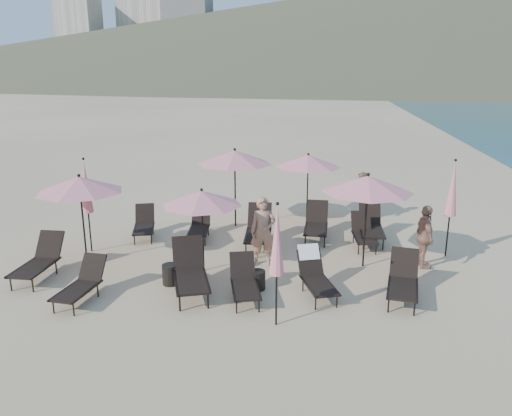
# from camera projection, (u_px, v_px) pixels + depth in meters

# --- Properties ---
(ground) EXTENTS (800.00, 800.00, 0.00)m
(ground) POSITION_uv_depth(u_px,v_px,m) (283.00, 304.00, 10.57)
(ground) COLOR #D6BA8C
(ground) RESTS_ON ground
(volcanic_headland) EXTENTS (690.00, 690.00, 55.00)m
(volcanic_headland) POSITION_uv_depth(u_px,v_px,m) (458.00, 30.00, 282.24)
(volcanic_headland) COLOR brown
(volcanic_headland) RESTS_ON ground
(hotel_skyline) EXTENTS (109.00, 82.00, 55.00)m
(hotel_skyline) POSITION_uv_depth(u_px,v_px,m) (160.00, 33.00, 275.58)
(hotel_skyline) COLOR beige
(hotel_skyline) RESTS_ON ground
(lounger_0) EXTENTS (0.67, 1.67, 0.96)m
(lounger_0) POSITION_uv_depth(u_px,v_px,m) (39.00, 260.00, 11.77)
(lounger_0) COLOR black
(lounger_0) RESTS_ON ground
(lounger_1) EXTENTS (0.69, 1.51, 0.84)m
(lounger_1) POSITION_uv_depth(u_px,v_px,m) (81.00, 283.00, 10.63)
(lounger_1) COLOR black
(lounger_1) RESTS_ON ground
(lounger_2) EXTENTS (1.29, 1.98, 1.06)m
(lounger_2) POSITION_uv_depth(u_px,v_px,m) (190.00, 271.00, 10.98)
(lounger_2) COLOR black
(lounger_2) RESTS_ON ground
(lounger_3) EXTENTS (0.92, 1.56, 0.84)m
(lounger_3) POSITION_uv_depth(u_px,v_px,m) (244.00, 281.00, 10.72)
(lounger_3) COLOR black
(lounger_3) RESTS_ON ground
(lounger_4) EXTENTS (1.02, 1.61, 0.95)m
(lounger_4) POSITION_uv_depth(u_px,v_px,m) (315.00, 274.00, 10.95)
(lounger_4) COLOR black
(lounger_4) RESTS_ON ground
(lounger_5) EXTENTS (0.85, 1.69, 0.93)m
(lounger_5) POSITION_uv_depth(u_px,v_px,m) (403.00, 280.00, 10.70)
(lounger_5) COLOR black
(lounger_5) RESTS_ON ground
(lounger_6) EXTENTS (0.97, 1.59, 0.86)m
(lounger_6) POSITION_uv_depth(u_px,v_px,m) (144.00, 224.00, 14.68)
(lounger_6) COLOR black
(lounger_6) RESTS_ON ground
(lounger_7) EXTENTS (0.74, 1.52, 0.84)m
(lounger_7) POSITION_uv_depth(u_px,v_px,m) (200.00, 225.00, 14.59)
(lounger_7) COLOR black
(lounger_7) RESTS_ON ground
(lounger_8) EXTENTS (0.84, 1.88, 1.05)m
(lounger_8) POSITION_uv_depth(u_px,v_px,m) (259.00, 229.00, 13.94)
(lounger_8) COLOR black
(lounger_8) RESTS_ON ground
(lounger_9) EXTENTS (0.68, 1.71, 0.98)m
(lounger_9) POSITION_uv_depth(u_px,v_px,m) (316.00, 223.00, 14.57)
(lounger_9) COLOR black
(lounger_9) RESTS_ON ground
(lounger_10) EXTENTS (0.71, 1.53, 0.85)m
(lounger_10) POSITION_uv_depth(u_px,v_px,m) (363.00, 232.00, 13.93)
(lounger_10) COLOR black
(lounger_10) RESTS_ON ground
(lounger_11) EXTENTS (0.68, 1.71, 0.97)m
(lounger_11) POSITION_uv_depth(u_px,v_px,m) (371.00, 225.00, 14.38)
(lounger_11) COLOR black
(lounger_11) RESTS_ON ground
(umbrella_open_0) EXTENTS (2.15, 2.15, 2.31)m
(umbrella_open_0) POSITION_uv_depth(u_px,v_px,m) (80.00, 184.00, 12.34)
(umbrella_open_0) COLOR black
(umbrella_open_0) RESTS_ON ground
(umbrella_open_1) EXTENTS (1.94, 1.94, 2.08)m
(umbrella_open_1) POSITION_uv_depth(u_px,v_px,m) (202.00, 198.00, 11.84)
(umbrella_open_1) COLOR black
(umbrella_open_1) RESTS_ON ground
(umbrella_open_2) EXTENTS (2.23, 2.23, 2.40)m
(umbrella_open_2) POSITION_uv_depth(u_px,v_px,m) (368.00, 184.00, 12.02)
(umbrella_open_2) COLOR black
(umbrella_open_2) RESTS_ON ground
(umbrella_open_3) EXTENTS (2.31, 2.31, 2.49)m
(umbrella_open_3) POSITION_uv_depth(u_px,v_px,m) (235.00, 157.00, 15.24)
(umbrella_open_3) COLOR black
(umbrella_open_3) RESTS_ON ground
(umbrella_open_4) EXTENTS (2.09, 2.09, 2.25)m
(umbrella_open_4) POSITION_uv_depth(u_px,v_px,m) (308.00, 161.00, 15.79)
(umbrella_open_4) COLOR black
(umbrella_open_4) RESTS_ON ground
(umbrella_closed_0) EXTENTS (0.29, 0.29, 2.47)m
(umbrella_closed_0) POSITION_uv_depth(u_px,v_px,m) (277.00, 241.00, 9.24)
(umbrella_closed_0) COLOR black
(umbrella_closed_0) RESTS_ON ground
(umbrella_closed_1) EXTENTS (0.31, 0.31, 2.61)m
(umbrella_closed_1) POSITION_uv_depth(u_px,v_px,m) (452.00, 189.00, 12.80)
(umbrella_closed_1) COLOR black
(umbrella_closed_1) RESTS_ON ground
(umbrella_closed_2) EXTENTS (0.30, 0.30, 2.59)m
(umbrella_closed_2) POSITION_uv_depth(u_px,v_px,m) (86.00, 187.00, 13.14)
(umbrella_closed_2) COLOR black
(umbrella_closed_2) RESTS_ON ground
(side_table_0) EXTENTS (0.40, 0.40, 0.47)m
(side_table_0) POSITION_uv_depth(u_px,v_px,m) (171.00, 274.00, 11.48)
(side_table_0) COLOR black
(side_table_0) RESTS_ON ground
(side_table_1) EXTENTS (0.37, 0.37, 0.43)m
(side_table_1) POSITION_uv_depth(u_px,v_px,m) (257.00, 280.00, 11.22)
(side_table_1) COLOR black
(side_table_1) RESTS_ON ground
(beachgoer_a) EXTENTS (0.71, 0.54, 1.75)m
(beachgoer_a) POSITION_uv_depth(u_px,v_px,m) (263.00, 231.00, 12.48)
(beachgoer_a) COLOR #AA775C
(beachgoer_a) RESTS_ON ground
(beachgoer_b) EXTENTS (0.86, 0.95, 1.58)m
(beachgoer_b) POSITION_uv_depth(u_px,v_px,m) (362.00, 196.00, 16.28)
(beachgoer_b) COLOR olive
(beachgoer_b) RESTS_ON ground
(beachgoer_c) EXTENTS (0.55, 0.99, 1.60)m
(beachgoer_c) POSITION_uv_depth(u_px,v_px,m) (425.00, 237.00, 12.31)
(beachgoer_c) COLOR #A6765E
(beachgoer_c) RESTS_ON ground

